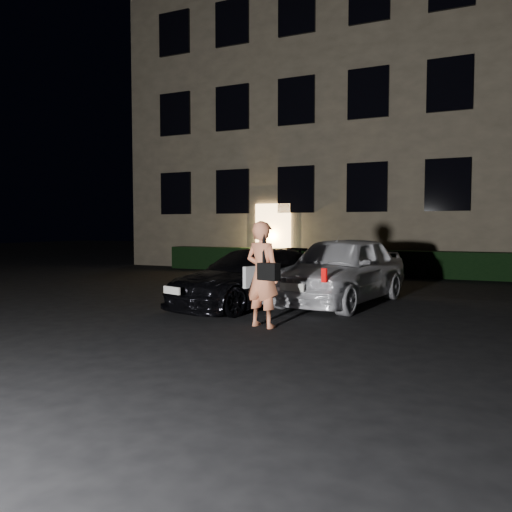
% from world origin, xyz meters
% --- Properties ---
extents(ground, '(80.00, 80.00, 0.00)m').
position_xyz_m(ground, '(0.00, 0.00, 0.00)').
color(ground, black).
rests_on(ground, ground).
extents(building, '(20.00, 8.11, 12.00)m').
position_xyz_m(building, '(-0.00, 14.99, 6.00)').
color(building, brown).
rests_on(building, ground).
extents(hedge, '(15.00, 0.70, 0.85)m').
position_xyz_m(hedge, '(0.00, 10.50, 0.42)').
color(hedge, black).
rests_on(hedge, ground).
extents(sedan, '(2.83, 4.36, 1.17)m').
position_xyz_m(sedan, '(-0.70, 2.96, 0.59)').
color(sedan, black).
rests_on(sedan, ground).
extents(hatch, '(2.41, 4.51, 1.46)m').
position_xyz_m(hatch, '(0.89, 4.03, 0.73)').
color(hatch, white).
rests_on(hatch, ground).
extents(man, '(0.73, 0.57, 1.73)m').
position_xyz_m(man, '(0.39, 0.98, 0.87)').
color(man, '#F98A5D').
rests_on(man, ground).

